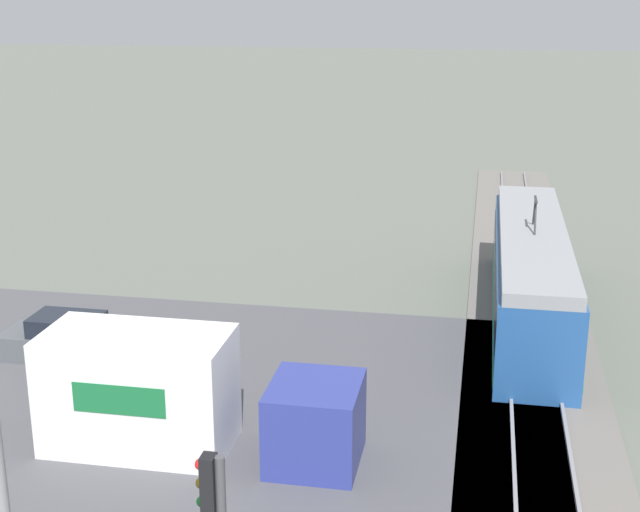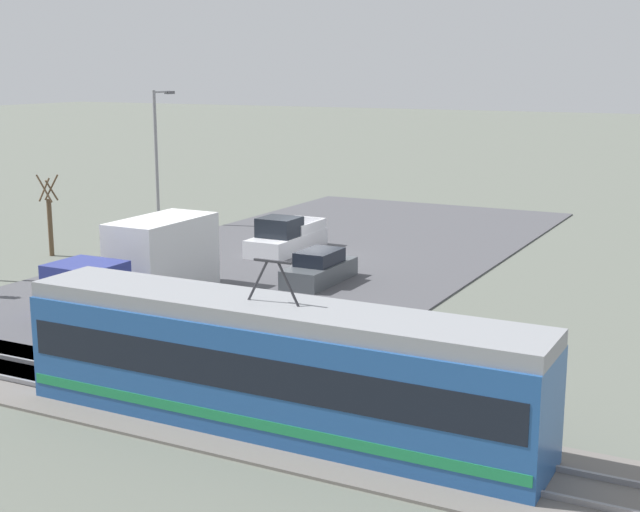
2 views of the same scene
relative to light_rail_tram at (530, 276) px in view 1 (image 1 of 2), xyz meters
The scene contains 4 objects.
rail_bed 9.60m from the light_rail_tram, ahead, with size 74.51×4.40×0.22m.
light_rail_tram is the anchor object (origin of this frame).
box_truck 14.85m from the light_rail_tram, 38.81° to the right, with size 2.52×8.27×3.15m.
sedan_car_0 16.34m from the light_rail_tram, 66.73° to the right, with size 1.75×4.31×1.45m.
Camera 1 is at (22.15, 17.44, 11.75)m, focal length 50.00 mm.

